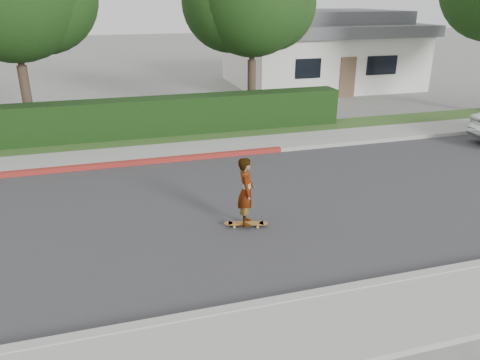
{
  "coord_description": "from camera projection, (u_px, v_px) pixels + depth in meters",
  "views": [
    {
      "loc": [
        -4.73,
        -10.46,
        5.08
      ],
      "look_at": [
        -1.82,
        -0.55,
        1.0
      ],
      "focal_mm": 35.0,
      "sensor_mm": 36.0,
      "label": 1
    }
  ],
  "objects": [
    {
      "name": "curb_red_section",
      "position": [
        102.0,
        166.0,
        14.76
      ],
      "size": [
        12.0,
        0.21,
        0.15
      ],
      "primitive_type": "cube",
      "color": "maroon",
      "rests_on": "ground"
    },
    {
      "name": "house",
      "position": [
        319.0,
        49.0,
        28.04
      ],
      "size": [
        10.6,
        8.6,
        4.3
      ],
      "color": "beige",
      "rests_on": "ground"
    },
    {
      "name": "ground",
      "position": [
        300.0,
        201.0,
        12.44
      ],
      "size": [
        120.0,
        120.0,
        0.0
      ],
      "primitive_type": "plane",
      "color": "slate",
      "rests_on": "ground"
    },
    {
      "name": "curb_near",
      "position": [
        387.0,
        283.0,
        8.75
      ],
      "size": [
        60.0,
        0.2,
        0.15
      ],
      "primitive_type": "cube",
      "color": "#9E9E99",
      "rests_on": "ground"
    },
    {
      "name": "road",
      "position": [
        300.0,
        200.0,
        12.44
      ],
      "size": [
        60.0,
        8.0,
        0.01
      ],
      "primitive_type": "cube",
      "color": "#2D2D30",
      "rests_on": "ground"
    },
    {
      "name": "curb_far",
      "position": [
        253.0,
        152.0,
        16.07
      ],
      "size": [
        60.0,
        0.2,
        0.15
      ],
      "primitive_type": "cube",
      "color": "#9E9E99",
      "rests_on": "ground"
    },
    {
      "name": "tree_center",
      "position": [
        251.0,
        0.0,
        19.23
      ],
      "size": [
        5.66,
        4.84,
        7.44
      ],
      "color": "#33261C",
      "rests_on": "ground"
    },
    {
      "name": "sidewalk_far",
      "position": [
        245.0,
        145.0,
        16.88
      ],
      "size": [
        60.0,
        1.6,
        0.12
      ],
      "primitive_type": "cube",
      "color": "gray",
      "rests_on": "ground"
    },
    {
      "name": "planting_strip",
      "position": [
        233.0,
        134.0,
        18.31
      ],
      "size": [
        60.0,
        1.6,
        0.1
      ],
      "primitive_type": "cube",
      "color": "#2D4C1E",
      "rests_on": "ground"
    },
    {
      "name": "sidewalk_near",
      "position": [
        416.0,
        312.0,
        7.95
      ],
      "size": [
        60.0,
        1.6,
        0.12
      ],
      "primitive_type": "cube",
      "color": "gray",
      "rests_on": "ground"
    },
    {
      "name": "hedge",
      "position": [
        153.0,
        118.0,
        17.8
      ],
      "size": [
        15.0,
        1.0,
        1.5
      ],
      "primitive_type": "cube",
      "color": "black",
      "rests_on": "ground"
    },
    {
      "name": "skateboard",
      "position": [
        246.0,
        223.0,
        10.99
      ],
      "size": [
        1.04,
        0.48,
        0.09
      ],
      "rotation": [
        0.0,
        0.0,
        -0.28
      ],
      "color": "gold",
      "rests_on": "ground"
    },
    {
      "name": "skateboarder",
      "position": [
        246.0,
        191.0,
        10.69
      ],
      "size": [
        0.52,
        0.67,
        1.62
      ],
      "primitive_type": "imported",
      "rotation": [
        0.0,
        0.0,
        1.32
      ],
      "color": "white",
      "rests_on": "skateboard"
    }
  ]
}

